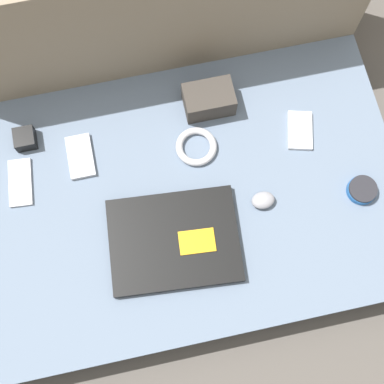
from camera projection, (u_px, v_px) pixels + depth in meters
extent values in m
plane|color=#4C4742|center=(192.00, 206.00, 1.51)|extent=(8.00, 8.00, 0.00)
cube|color=slate|center=(192.00, 200.00, 1.45)|extent=(1.11, 0.74, 0.12)
cube|color=#7F705B|center=(154.00, 11.00, 1.39)|extent=(1.11, 0.20, 0.51)
cube|color=black|center=(174.00, 240.00, 1.35)|extent=(0.34, 0.27, 0.02)
cube|color=orange|center=(197.00, 241.00, 1.33)|extent=(0.09, 0.07, 0.00)
ellipsoid|color=gray|center=(263.00, 200.00, 1.37)|extent=(0.06, 0.05, 0.03)
cylinder|color=#1E569E|center=(362.00, 190.00, 1.39)|extent=(0.08, 0.08, 0.02)
cylinder|color=#232328|center=(363.00, 189.00, 1.38)|extent=(0.07, 0.07, 0.01)
cube|color=silver|center=(300.00, 130.00, 1.44)|extent=(0.09, 0.12, 0.01)
cube|color=#B7B7BC|center=(80.00, 156.00, 1.42)|extent=(0.07, 0.12, 0.01)
cube|color=#B7B7BC|center=(20.00, 183.00, 1.40)|extent=(0.07, 0.13, 0.01)
cube|color=#38332D|center=(209.00, 100.00, 1.43)|extent=(0.13, 0.09, 0.07)
cube|color=black|center=(25.00, 139.00, 1.42)|extent=(0.05, 0.06, 0.04)
torus|color=#B2B2B7|center=(196.00, 147.00, 1.42)|extent=(0.11, 0.11, 0.02)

